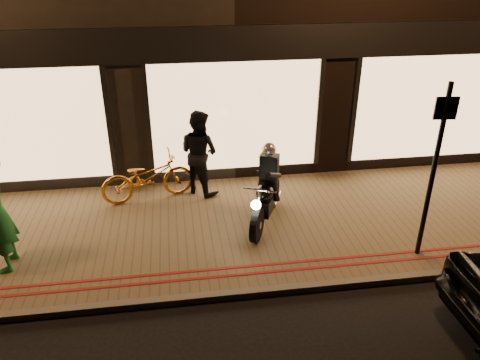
{
  "coord_description": "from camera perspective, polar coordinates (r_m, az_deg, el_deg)",
  "views": [
    {
      "loc": [
        -1.3,
        -5.58,
        4.84
      ],
      "look_at": [
        -0.2,
        1.91,
        1.1
      ],
      "focal_mm": 35.0,
      "sensor_mm": 36.0,
      "label": 1
    }
  ],
  "objects": [
    {
      "name": "sidewalk",
      "position": [
        9.06,
        1.17,
        -5.59
      ],
      "size": [
        50.0,
        4.0,
        0.12
      ],
      "primitive_type": "cube",
      "color": "brown",
      "rests_on": "ground"
    },
    {
      "name": "bicycle_gold",
      "position": [
        9.83,
        -11.19,
        0.34
      ],
      "size": [
        2.01,
        1.08,
        1.0
      ],
      "primitive_type": "imported",
      "rotation": [
        0.0,
        0.0,
        1.8
      ],
      "color": "orange",
      "rests_on": "sidewalk"
    },
    {
      "name": "ground",
      "position": [
        7.5,
        3.74,
        -13.98
      ],
      "size": [
        90.0,
        90.0,
        0.0
      ],
      "primitive_type": "plane",
      "color": "black",
      "rests_on": "ground"
    },
    {
      "name": "motorcycle",
      "position": [
        8.79,
        3.24,
        -1.61
      ],
      "size": [
        0.96,
        1.81,
        1.59
      ],
      "rotation": [
        0.0,
        0.0,
        -0.43
      ],
      "color": "black",
      "rests_on": "sidewalk"
    },
    {
      "name": "sign_post",
      "position": [
        7.98,
        22.65,
        1.73
      ],
      "size": [
        0.35,
        0.09,
        3.0
      ],
      "rotation": [
        0.0,
        0.0,
        -0.1
      ],
      "color": "black",
      "rests_on": "sidewalk"
    },
    {
      "name": "kerb_stone",
      "position": [
        7.5,
        3.67,
        -13.39
      ],
      "size": [
        50.0,
        0.14,
        0.12
      ],
      "primitive_type": "cube",
      "color": "#59544C",
      "rests_on": "ground"
    },
    {
      "name": "person_dark",
      "position": [
        9.83,
        -5.01,
        3.37
      ],
      "size": [
        1.12,
        1.11,
        1.82
      ],
      "primitive_type": "imported",
      "rotation": [
        0.0,
        0.0,
        2.38
      ],
      "color": "black",
      "rests_on": "sidewalk"
    },
    {
      "name": "red_kerb_lines",
      "position": [
        7.84,
        2.94,
        -10.73
      ],
      "size": [
        50.0,
        0.26,
        0.01
      ],
      "color": "maroon",
      "rests_on": "sidewalk"
    }
  ]
}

